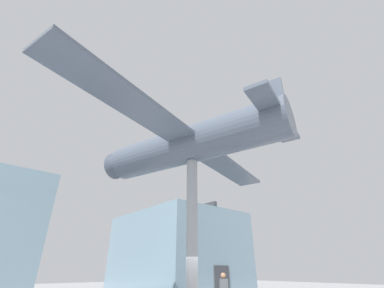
# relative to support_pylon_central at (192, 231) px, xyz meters

# --- Properties ---
(glass_pavilion_right) EXTENTS (10.05, 13.10, 8.11)m
(glass_pavilion_right) POSITION_rel_support_pylon_central_xyz_m (9.80, 14.08, 0.09)
(glass_pavilion_right) COLOR #7593A3
(glass_pavilion_right) RESTS_ON ground_plane
(support_pylon_central) EXTENTS (0.57, 0.57, 7.35)m
(support_pylon_central) POSITION_rel_support_pylon_central_xyz_m (0.00, 0.00, 0.00)
(support_pylon_central) COLOR #999EA3
(support_pylon_central) RESTS_ON ground_plane
(suspended_airplane) EXTENTS (17.49, 12.48, 3.38)m
(suspended_airplane) POSITION_rel_support_pylon_central_xyz_m (-0.06, 0.18, 4.76)
(suspended_airplane) COLOR #4C5666
(suspended_airplane) RESTS_ON support_pylon_central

